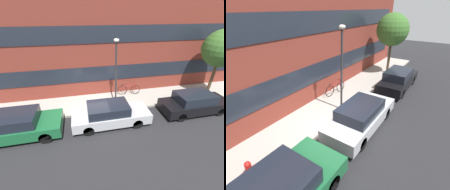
% 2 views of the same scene
% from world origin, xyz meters
% --- Properties ---
extents(ground_plane, '(56.00, 56.00, 0.00)m').
position_xyz_m(ground_plane, '(0.00, 0.00, 0.00)').
color(ground_plane, '#232326').
extents(sidewalk_strip, '(28.00, 2.48, 0.14)m').
position_xyz_m(sidewalk_strip, '(0.00, 1.24, 0.07)').
color(sidewalk_strip, '#A8A399').
rests_on(sidewalk_strip, ground_plane).
extents(rowhouse_facade, '(28.00, 1.02, 8.16)m').
position_xyz_m(rowhouse_facade, '(0.00, 2.92, 4.09)').
color(rowhouse_facade, maroon).
rests_on(rowhouse_facade, ground_plane).
extents(parked_car_silver, '(4.40, 1.66, 1.30)m').
position_xyz_m(parked_car_silver, '(1.02, -1.05, 0.65)').
color(parked_car_silver, '#B2B5BA').
rests_on(parked_car_silver, ground_plane).
extents(parked_car_black, '(4.40, 1.64, 1.37)m').
position_xyz_m(parked_car_black, '(6.53, -1.05, 0.67)').
color(parked_car_black, black).
rests_on(parked_car_black, ground_plane).
extents(fire_hydrant, '(0.53, 0.30, 0.68)m').
position_xyz_m(fire_hydrant, '(-3.63, 0.59, 0.48)').
color(fire_hydrant, red).
rests_on(fire_hydrant, sidewalk_strip).
extents(bicycle, '(1.75, 0.44, 0.85)m').
position_xyz_m(bicycle, '(3.07, 1.89, 0.56)').
color(bicycle, black).
rests_on(bicycle, sidewalk_strip).
extents(street_tree, '(2.49, 2.49, 4.73)m').
position_xyz_m(street_tree, '(9.06, 0.63, 3.61)').
color(street_tree, brown).
rests_on(street_tree, sidewalk_strip).
extents(lamp_post, '(0.32, 0.32, 4.37)m').
position_xyz_m(lamp_post, '(1.71, 0.53, 2.86)').
color(lamp_post, '#2D2D30').
rests_on(lamp_post, sidewalk_strip).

